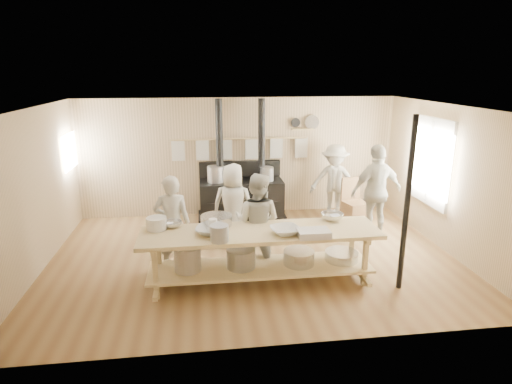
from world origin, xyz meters
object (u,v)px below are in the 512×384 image
(chair, at_px, (355,211))
(roasting_pan, at_px, (313,233))
(prep_table, at_px, (260,251))
(cook_right, at_px, (376,191))
(cook_left, at_px, (257,221))
(cook_far_left, at_px, (172,223))
(cook_by_window, at_px, (334,181))
(stove, at_px, (241,195))
(cook_center, at_px, (233,206))

(chair, height_order, roasting_pan, chair)
(prep_table, height_order, cook_right, cook_right)
(cook_left, bearing_deg, cook_far_left, 22.42)
(cook_far_left, xyz_separation_m, cook_by_window, (3.39, 2.22, 0.02))
(stove, relative_size, cook_center, 1.67)
(stove, height_order, cook_by_window, stove)
(cook_far_left, distance_m, cook_center, 1.36)
(cook_left, xyz_separation_m, cook_right, (2.46, 1.07, 0.11))
(prep_table, xyz_separation_m, cook_left, (0.03, 0.53, 0.28))
(prep_table, distance_m, cook_far_left, 1.51)
(cook_left, bearing_deg, roasting_pan, 156.14)
(cook_by_window, bearing_deg, stove, -162.59)
(cook_left, distance_m, cook_by_window, 3.08)
(chair, bearing_deg, stove, 148.21)
(cook_center, distance_m, cook_right, 2.78)
(stove, xyz_separation_m, cook_far_left, (-1.34, -2.38, 0.28))
(cook_left, xyz_separation_m, roasting_pan, (0.71, -0.86, 0.10))
(stove, xyz_separation_m, cook_center, (-0.29, -1.52, 0.26))
(cook_left, distance_m, roasting_pan, 1.12)
(prep_table, relative_size, cook_far_left, 2.26)
(stove, distance_m, roasting_pan, 3.45)
(cook_far_left, bearing_deg, prep_table, 153.82)
(cook_center, bearing_deg, cook_left, 120.23)
(cook_center, distance_m, cook_by_window, 2.70)
(stove, bearing_deg, cook_right, -29.64)
(cook_far_left, xyz_separation_m, chair, (3.69, 1.68, -0.51))
(cook_center, height_order, cook_by_window, cook_by_window)
(prep_table, distance_m, cook_right, 2.99)
(cook_far_left, relative_size, cook_left, 0.99)
(roasting_pan, bearing_deg, chair, 58.51)
(cook_far_left, bearing_deg, cook_by_window, -147.61)
(cook_far_left, bearing_deg, cook_left, 174.83)
(cook_far_left, relative_size, roasting_pan, 3.45)
(cook_far_left, distance_m, cook_right, 3.95)
(cook_far_left, distance_m, chair, 4.08)
(cook_far_left, height_order, cook_left, cook_left)
(prep_table, xyz_separation_m, cook_right, (2.49, 1.60, 0.40))
(cook_far_left, relative_size, cook_center, 1.02)
(roasting_pan, bearing_deg, cook_left, 129.37)
(chair, bearing_deg, cook_by_window, 104.27)
(chair, relative_size, roasting_pan, 2.13)
(cook_right, xyz_separation_m, chair, (-0.14, 0.71, -0.63))
(stove, height_order, cook_left, stove)
(cook_center, xyz_separation_m, roasting_pan, (1.02, -1.83, 0.12))
(cook_by_window, distance_m, chair, 0.81)
(prep_table, relative_size, chair, 3.66)
(stove, bearing_deg, chair, -16.72)
(stove, relative_size, cook_by_window, 1.59)
(cook_far_left, xyz_separation_m, cook_left, (1.36, -0.10, 0.01))
(cook_left, bearing_deg, cook_by_window, -104.29)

